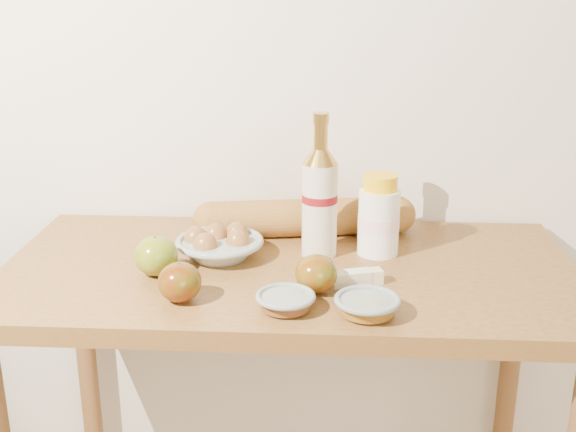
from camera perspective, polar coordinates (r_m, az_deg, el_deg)
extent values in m
cube|color=silver|center=(1.74, 0.72, 12.66)|extent=(3.50, 0.02, 2.60)
cube|color=olive|center=(1.52, 0.07, -4.63)|extent=(1.20, 0.60, 0.04)
cylinder|color=brown|center=(2.05, -15.42, -12.89)|extent=(0.05, 0.05, 0.86)
cylinder|color=brown|center=(2.01, 16.85, -13.79)|extent=(0.05, 0.05, 0.86)
cylinder|color=beige|center=(1.54, 2.51, 0.50)|extent=(0.08, 0.08, 0.20)
cylinder|color=maroon|center=(1.53, 2.52, 1.45)|extent=(0.09, 0.09, 0.02)
cone|color=gold|center=(1.51, 2.57, 4.75)|extent=(0.08, 0.08, 0.03)
cylinder|color=gold|center=(1.50, 2.59, 6.34)|extent=(0.03, 0.03, 0.05)
cylinder|color=gold|center=(1.49, 2.62, 7.75)|extent=(0.04, 0.04, 0.02)
cylinder|color=white|center=(1.57, 7.17, -0.47)|extent=(0.10, 0.10, 0.14)
cylinder|color=#FFD8D5|center=(1.57, 7.17, -0.47)|extent=(0.10, 0.10, 0.03)
cylinder|color=yellow|center=(1.54, 7.30, 2.64)|extent=(0.08, 0.08, 0.03)
torus|color=#919F9A|center=(1.55, -5.42, -2.02)|extent=(0.25, 0.25, 0.01)
ellipsoid|color=brown|center=(1.53, -6.56, -2.51)|extent=(0.07, 0.07, 0.07)
ellipsoid|color=brown|center=(1.54, -3.97, -2.20)|extent=(0.07, 0.07, 0.07)
ellipsoid|color=brown|center=(1.58, -5.73, -1.69)|extent=(0.07, 0.07, 0.07)
ellipsoid|color=brown|center=(1.57, -7.30, -1.96)|extent=(0.07, 0.07, 0.07)
ellipsoid|color=brown|center=(1.59, -4.06, -1.59)|extent=(0.07, 0.07, 0.07)
cylinder|color=#AD7A35|center=(1.67, 1.39, -0.12)|extent=(0.44, 0.15, 0.09)
sphere|color=#AD7A35|center=(1.66, -6.04, -0.34)|extent=(0.10, 0.10, 0.09)
sphere|color=#AD7A35|center=(1.71, 8.62, 0.10)|extent=(0.10, 0.10, 0.09)
ellipsoid|color=olive|center=(1.48, -10.39, -3.11)|extent=(0.11, 0.11, 0.08)
cylinder|color=#492E18|center=(1.47, -10.47, -1.86)|extent=(0.01, 0.01, 0.01)
ellipsoid|color=#820707|center=(1.36, -8.55, -5.19)|extent=(0.11, 0.11, 0.08)
cylinder|color=#472E17|center=(1.35, -8.62, -3.95)|extent=(0.01, 0.01, 0.01)
ellipsoid|color=#951708|center=(1.38, 2.25, -4.58)|extent=(0.08, 0.08, 0.08)
cylinder|color=#513B1B|center=(1.37, 2.27, -3.36)|extent=(0.01, 0.01, 0.01)
torus|color=gray|center=(1.31, -0.19, -6.36)|extent=(0.13, 0.13, 0.01)
cylinder|color=brown|center=(1.32, -0.19, -6.81)|extent=(0.11, 0.11, 0.02)
torus|color=gray|center=(1.30, 6.29, -6.61)|extent=(0.13, 0.13, 0.01)
cylinder|color=brown|center=(1.31, 6.27, -7.09)|extent=(0.11, 0.11, 0.02)
cube|color=beige|center=(1.43, 5.48, -4.88)|extent=(0.10, 0.06, 0.03)
cube|color=beige|center=(1.43, 5.48, -4.88)|extent=(0.06, 0.04, 0.03)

